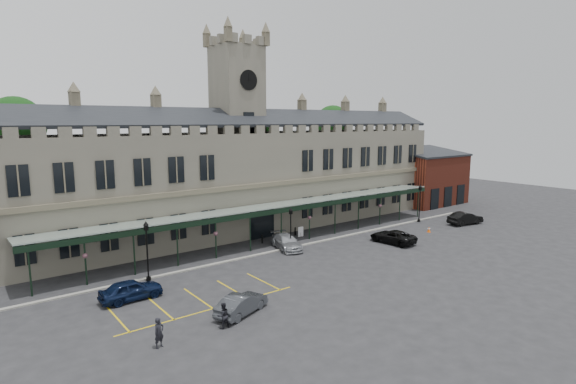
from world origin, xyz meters
TOP-DOWN VIEW (x-y plane):
  - ground at (0.00, 0.00)m, footprint 140.00×140.00m
  - station_building at (0.00, 15.91)m, footprint 60.00×10.36m
  - clock_tower at (0.00, 16.00)m, footprint 5.60×5.60m
  - canopy at (0.00, 7.46)m, footprint 50.00×4.10m
  - brick_annex at (34.00, 12.97)m, footprint 12.40×8.36m
  - kerb at (0.00, 5.50)m, footprint 60.00×0.40m
  - parking_markings at (-14.00, -1.50)m, footprint 16.00×6.00m
  - tree_behind_left at (-22.00, 25.00)m, footprint 6.00×6.00m
  - tree_behind_mid at (8.00, 25.00)m, footprint 6.00×6.00m
  - tree_behind_right at (24.00, 25.00)m, footprint 6.00×6.00m
  - lamp_post_left at (-15.60, 5.07)m, footprint 0.49×0.49m
  - lamp_post_mid at (-0.40, 5.01)m, footprint 0.43×0.43m
  - lamp_post_right at (21.44, 5.07)m, footprint 0.48×0.48m
  - traffic_cone at (17.61, 0.78)m, footprint 0.43×0.43m
  - sign_board at (3.95, 8.71)m, footprint 0.67×0.19m
  - bollard_left at (-1.29, 9.02)m, footprint 0.17×0.17m
  - bollard_right at (3.76, 9.52)m, footprint 0.17×0.17m
  - car_left_a at (-18.12, 1.83)m, footprint 4.68×2.00m
  - car_left_b at (-12.80, -5.38)m, footprint 4.69×3.03m
  - car_taxi at (-0.49, 5.63)m, footprint 3.35×5.49m
  - car_van at (10.28, 0.30)m, footprint 2.91×5.42m
  - car_right_b at (25.00, 0.48)m, footprint 5.18×2.59m
  - person_a at (-19.20, -6.45)m, footprint 0.78×0.64m
  - person_b at (-14.92, -6.53)m, footprint 0.86×0.68m

SIDE VIEW (x-z plane):
  - ground at x=0.00m, z-range 0.00..0.00m
  - parking_markings at x=-14.00m, z-range -0.01..0.01m
  - kerb at x=0.00m, z-range 0.00..0.12m
  - traffic_cone at x=17.61m, z-range -0.01..0.68m
  - bollard_left at x=-1.29m, z-range 0.00..0.97m
  - bollard_right at x=3.76m, z-range 0.00..0.98m
  - sign_board at x=3.95m, z-range -0.01..1.14m
  - car_van at x=10.28m, z-range 0.00..1.45m
  - car_left_b at x=-12.80m, z-range 0.00..1.46m
  - car_taxi at x=-0.49m, z-range 0.00..1.49m
  - car_left_a at x=-18.12m, z-range 0.00..1.58m
  - car_right_b at x=25.00m, z-range 0.00..1.63m
  - person_b at x=-14.92m, z-range 0.00..1.73m
  - person_a at x=-19.20m, z-range 0.00..1.85m
  - canopy at x=0.00m, z-range 0.25..4.55m
  - lamp_post_mid at x=-0.40m, z-range 0.42..4.95m
  - lamp_post_right at x=21.44m, z-range 0.47..5.52m
  - lamp_post_left at x=-15.60m, z-range 0.48..5.64m
  - brick_annex at x=34.00m, z-range -0.46..8.77m
  - station_building at x=0.00m, z-range -2.18..15.12m
  - tree_behind_left at x=-22.00m, z-range 4.81..20.81m
  - tree_behind_mid at x=8.00m, z-range 4.81..20.81m
  - tree_behind_right at x=24.00m, z-range 4.81..20.81m
  - clock_tower at x=0.00m, z-range 0.71..25.51m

